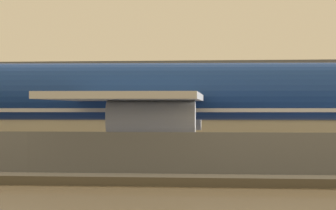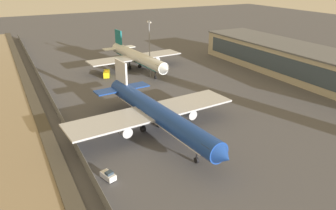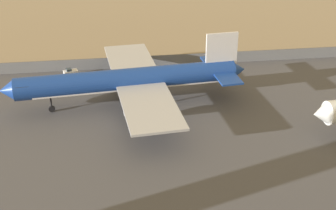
# 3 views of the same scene
# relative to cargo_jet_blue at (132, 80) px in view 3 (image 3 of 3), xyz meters

# --- Properties ---
(ground_plane) EXTENTS (500.00, 500.00, 0.00)m
(ground_plane) POSITION_rel_cargo_jet_blue_xyz_m (-5.10, -3.33, -5.28)
(ground_plane) COLOR #4C4C51
(waterfront_lagoon) EXTENTS (320.00, 98.00, 0.01)m
(waterfront_lagoon) POSITION_rel_cargo_jet_blue_xyz_m (-5.10, -74.33, -5.27)
(waterfront_lagoon) COLOR #937F60
(waterfront_lagoon) RESTS_ON ground
(shoreline_seawall) EXTENTS (320.00, 3.00, 0.50)m
(shoreline_seawall) POSITION_rel_cargo_jet_blue_xyz_m (-5.10, -23.83, -5.03)
(shoreline_seawall) COLOR #474238
(shoreline_seawall) RESTS_ON ground
(perimeter_fence) EXTENTS (280.00, 0.10, 2.74)m
(perimeter_fence) POSITION_rel_cargo_jet_blue_xyz_m (-5.10, -19.33, -3.91)
(perimeter_fence) COLOR slate
(perimeter_fence) RESTS_ON ground
(cargo_jet_blue) EXTENTS (49.55, 42.94, 13.83)m
(cargo_jet_blue) POSITION_rel_cargo_jet_blue_xyz_m (0.00, 0.00, 0.00)
(cargo_jet_blue) COLOR #193D93
(cargo_jet_blue) RESTS_ON ground
(baggage_tug) EXTENTS (3.53, 2.47, 1.80)m
(baggage_tug) POSITION_rel_cargo_jet_blue_xyz_m (13.32, -16.32, -4.47)
(baggage_tug) COLOR white
(baggage_tug) RESTS_ON ground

